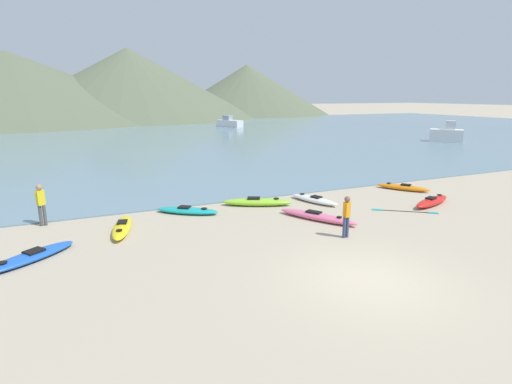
{
  "coord_description": "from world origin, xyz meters",
  "views": [
    {
      "loc": [
        -7.03,
        -8.06,
        5.02
      ],
      "look_at": [
        0.52,
        8.89,
        0.5
      ],
      "focal_mm": 28.0,
      "sensor_mm": 36.0,
      "label": 1
    }
  ],
  "objects_px": {
    "kayak_on_sand_4": "(30,257)",
    "kayak_on_sand_1": "(188,210)",
    "kayak_on_sand_5": "(432,201)",
    "kayak_on_sand_6": "(314,199)",
    "kayak_on_sand_7": "(403,187)",
    "kayak_on_sand_0": "(122,227)",
    "kayak_on_sand_2": "(257,202)",
    "moored_boat_1": "(229,123)",
    "kayak_on_sand_3": "(317,216)",
    "loose_paddle": "(405,211)",
    "person_near_waterline": "(41,202)",
    "person_near_foreground": "(347,214)",
    "moored_boat_0": "(447,134)"
  },
  "relations": [
    {
      "from": "kayak_on_sand_4",
      "to": "kayak_on_sand_2",
      "type": "bearing_deg",
      "value": 17.91
    },
    {
      "from": "kayak_on_sand_1",
      "to": "kayak_on_sand_3",
      "type": "bearing_deg",
      "value": -33.75
    },
    {
      "from": "kayak_on_sand_7",
      "to": "kayak_on_sand_0",
      "type": "bearing_deg",
      "value": -176.85
    },
    {
      "from": "person_near_foreground",
      "to": "person_near_waterline",
      "type": "height_order",
      "value": "person_near_waterline"
    },
    {
      "from": "kayak_on_sand_1",
      "to": "person_near_foreground",
      "type": "height_order",
      "value": "person_near_foreground"
    },
    {
      "from": "kayak_on_sand_7",
      "to": "loose_paddle",
      "type": "bearing_deg",
      "value": -132.72
    },
    {
      "from": "kayak_on_sand_0",
      "to": "person_near_waterline",
      "type": "xyz_separation_m",
      "value": [
        -2.77,
        1.93,
        0.81
      ]
    },
    {
      "from": "kayak_on_sand_2",
      "to": "moored_boat_1",
      "type": "bearing_deg",
      "value": 71.28
    },
    {
      "from": "kayak_on_sand_1",
      "to": "kayak_on_sand_4",
      "type": "bearing_deg",
      "value": -152.52
    },
    {
      "from": "kayak_on_sand_1",
      "to": "kayak_on_sand_3",
      "type": "relative_size",
      "value": 0.8
    },
    {
      "from": "moored_boat_0",
      "to": "moored_boat_1",
      "type": "xyz_separation_m",
      "value": [
        -14.24,
        29.65,
        -0.18
      ]
    },
    {
      "from": "kayak_on_sand_0",
      "to": "kayak_on_sand_1",
      "type": "height_order",
      "value": "kayak_on_sand_0"
    },
    {
      "from": "kayak_on_sand_6",
      "to": "person_near_foreground",
      "type": "relative_size",
      "value": 1.77
    },
    {
      "from": "moored_boat_0",
      "to": "kayak_on_sand_0",
      "type": "bearing_deg",
      "value": -155.43
    },
    {
      "from": "kayak_on_sand_7",
      "to": "person_near_waterline",
      "type": "height_order",
      "value": "person_near_waterline"
    },
    {
      "from": "kayak_on_sand_1",
      "to": "kayak_on_sand_6",
      "type": "xyz_separation_m",
      "value": [
        6.03,
        -0.66,
        0.01
      ]
    },
    {
      "from": "person_near_waterline",
      "to": "moored_boat_1",
      "type": "distance_m",
      "value": 50.13
    },
    {
      "from": "kayak_on_sand_4",
      "to": "person_near_waterline",
      "type": "height_order",
      "value": "person_near_waterline"
    },
    {
      "from": "kayak_on_sand_0",
      "to": "loose_paddle",
      "type": "bearing_deg",
      "value": -11.57
    },
    {
      "from": "moored_boat_1",
      "to": "kayak_on_sand_3",
      "type": "bearing_deg",
      "value": -106.12
    },
    {
      "from": "kayak_on_sand_2",
      "to": "moored_boat_1",
      "type": "xyz_separation_m",
      "value": [
        15.16,
        44.72,
        0.51
      ]
    },
    {
      "from": "kayak_on_sand_5",
      "to": "loose_paddle",
      "type": "xyz_separation_m",
      "value": [
        -1.96,
        -0.32,
        -0.16
      ]
    },
    {
      "from": "kayak_on_sand_0",
      "to": "person_near_waterline",
      "type": "relative_size",
      "value": 1.77
    },
    {
      "from": "kayak_on_sand_0",
      "to": "moored_boat_0",
      "type": "relative_size",
      "value": 0.81
    },
    {
      "from": "person_near_foreground",
      "to": "kayak_on_sand_2",
      "type": "bearing_deg",
      "value": 102.55
    },
    {
      "from": "kayak_on_sand_4",
      "to": "person_near_waterline",
      "type": "bearing_deg",
      "value": 87.53
    },
    {
      "from": "kayak_on_sand_2",
      "to": "person_near_foreground",
      "type": "bearing_deg",
      "value": -77.45
    },
    {
      "from": "person_near_waterline",
      "to": "loose_paddle",
      "type": "height_order",
      "value": "person_near_waterline"
    },
    {
      "from": "person_near_foreground",
      "to": "kayak_on_sand_5",
      "type": "bearing_deg",
      "value": 17.17
    },
    {
      "from": "kayak_on_sand_5",
      "to": "person_near_foreground",
      "type": "relative_size",
      "value": 1.9
    },
    {
      "from": "kayak_on_sand_4",
      "to": "kayak_on_sand_1",
      "type": "bearing_deg",
      "value": 27.48
    },
    {
      "from": "kayak_on_sand_0",
      "to": "person_near_waterline",
      "type": "distance_m",
      "value": 3.47
    },
    {
      "from": "kayak_on_sand_2",
      "to": "kayak_on_sand_3",
      "type": "height_order",
      "value": "kayak_on_sand_2"
    },
    {
      "from": "kayak_on_sand_2",
      "to": "moored_boat_1",
      "type": "height_order",
      "value": "moored_boat_1"
    },
    {
      "from": "kayak_on_sand_2",
      "to": "person_near_waterline",
      "type": "relative_size",
      "value": 1.94
    },
    {
      "from": "kayak_on_sand_5",
      "to": "kayak_on_sand_6",
      "type": "xyz_separation_m",
      "value": [
        -4.79,
        2.66,
        -0.03
      ]
    },
    {
      "from": "kayak_on_sand_2",
      "to": "kayak_on_sand_7",
      "type": "xyz_separation_m",
      "value": [
        8.51,
        -0.37,
        -0.02
      ]
    },
    {
      "from": "moored_boat_0",
      "to": "kayak_on_sand_1",
      "type": "bearing_deg",
      "value": -155.35
    },
    {
      "from": "kayak_on_sand_4",
      "to": "moored_boat_0",
      "type": "distance_m",
      "value": 42.48
    },
    {
      "from": "person_near_waterline",
      "to": "loose_paddle",
      "type": "relative_size",
      "value": 0.71
    },
    {
      "from": "person_near_foreground",
      "to": "person_near_waterline",
      "type": "bearing_deg",
      "value": 149.35
    },
    {
      "from": "kayak_on_sand_3",
      "to": "moored_boat_1",
      "type": "distance_m",
      "value": 49.72
    },
    {
      "from": "kayak_on_sand_2",
      "to": "loose_paddle",
      "type": "bearing_deg",
      "value": -32.72
    },
    {
      "from": "kayak_on_sand_6",
      "to": "kayak_on_sand_7",
      "type": "bearing_deg",
      "value": 2.18
    },
    {
      "from": "kayak_on_sand_1",
      "to": "kayak_on_sand_5",
      "type": "distance_m",
      "value": 11.31
    },
    {
      "from": "person_near_foreground",
      "to": "person_near_waterline",
      "type": "relative_size",
      "value": 0.92
    },
    {
      "from": "person_near_foreground",
      "to": "moored_boat_0",
      "type": "bearing_deg",
      "value": 35.7
    },
    {
      "from": "person_near_waterline",
      "to": "moored_boat_0",
      "type": "relative_size",
      "value": 0.46
    },
    {
      "from": "kayak_on_sand_4",
      "to": "moored_boat_1",
      "type": "xyz_separation_m",
      "value": [
        24.23,
        47.66,
        0.55
      ]
    },
    {
      "from": "kayak_on_sand_5",
      "to": "kayak_on_sand_6",
      "type": "distance_m",
      "value": 5.48
    }
  ]
}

